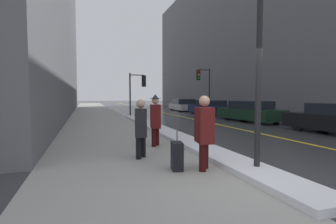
# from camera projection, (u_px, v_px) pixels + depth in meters

# --- Properties ---
(ground_plane) EXTENTS (160.00, 160.00, 0.00)m
(ground_plane) POSITION_uv_depth(u_px,v_px,m) (256.00, 182.00, 4.73)
(ground_plane) COLOR #38383A
(sidewalk_slab) EXTENTS (4.00, 80.00, 0.01)m
(sidewalk_slab) POSITION_uv_depth(u_px,v_px,m) (99.00, 118.00, 18.40)
(sidewalk_slab) COLOR #9E9B93
(sidewalk_slab) RESTS_ON ground
(road_centre_stripe) EXTENTS (0.16, 80.00, 0.00)m
(road_centre_stripe) POSITION_uv_depth(u_px,v_px,m) (179.00, 116.00, 20.21)
(road_centre_stripe) COLOR gold
(road_centre_stripe) RESTS_ON ground
(snow_bank_curb) EXTENTS (0.86, 16.52, 0.14)m
(snow_bank_curb) POSITION_uv_depth(u_px,v_px,m) (163.00, 131.00, 11.26)
(snow_bank_curb) COLOR white
(snow_bank_curb) RESTS_ON ground
(building_facade_left) EXTENTS (6.00, 36.00, 16.75)m
(building_facade_left) POSITION_uv_depth(u_px,v_px,m) (30.00, 11.00, 21.13)
(building_facade_left) COLOR slate
(building_facade_left) RESTS_ON ground
(building_facade_right) EXTENTS (6.00, 36.00, 15.49)m
(building_facade_right) POSITION_uv_depth(u_px,v_px,m) (234.00, 40.00, 29.11)
(building_facade_right) COLOR slate
(building_facade_right) RESTS_ON ground
(lamp_post) EXTENTS (0.28, 0.28, 4.26)m
(lamp_post) POSITION_uv_depth(u_px,v_px,m) (259.00, 44.00, 5.17)
(lamp_post) COLOR black
(lamp_post) RESTS_ON ground
(traffic_light_near) EXTENTS (1.31, 0.32, 3.33)m
(traffic_light_near) POSITION_uv_depth(u_px,v_px,m) (139.00, 85.00, 20.44)
(traffic_light_near) COLOR black
(traffic_light_near) RESTS_ON ground
(traffic_light_far) EXTENTS (1.31, 0.32, 3.99)m
(traffic_light_far) POSITION_uv_depth(u_px,v_px,m) (203.00, 81.00, 23.00)
(traffic_light_far) COLOR black
(traffic_light_far) RESTS_ON ground
(pedestrian_trailing) EXTENTS (0.38, 0.55, 1.57)m
(pedestrian_trailing) POSITION_uv_depth(u_px,v_px,m) (204.00, 129.00, 5.46)
(pedestrian_trailing) COLOR #340C0C
(pedestrian_trailing) RESTS_ON ground
(pedestrian_with_shoulder_bag) EXTENTS (0.35, 0.71, 1.48)m
(pedestrian_with_shoulder_bag) POSITION_uv_depth(u_px,v_px,m) (141.00, 126.00, 6.52)
(pedestrian_with_shoulder_bag) COLOR black
(pedestrian_with_shoulder_bag) RESTS_ON ground
(pedestrian_in_fedora) EXTENTS (0.37, 0.54, 1.62)m
(pedestrian_in_fedora) POSITION_uv_depth(u_px,v_px,m) (155.00, 118.00, 8.09)
(pedestrian_in_fedora) COLOR #340C0C
(pedestrian_in_fedora) RESTS_ON ground
(parked_car_dark_green) EXTENTS (2.14, 4.72, 1.25)m
(parked_car_dark_green) POSITION_uv_depth(u_px,v_px,m) (250.00, 112.00, 16.02)
(parked_car_dark_green) COLOR black
(parked_car_dark_green) RESTS_ON ground
(parked_car_navy) EXTENTS (2.27, 4.47, 1.20)m
(parked_car_navy) POSITION_uv_depth(u_px,v_px,m) (210.00, 108.00, 21.78)
(parked_car_navy) COLOR navy
(parked_car_navy) RESTS_ON ground
(parked_car_silver) EXTENTS (2.21, 5.00, 1.24)m
(parked_car_silver) POSITION_uv_depth(u_px,v_px,m) (183.00, 105.00, 27.53)
(parked_car_silver) COLOR #B2B2B7
(parked_car_silver) RESTS_ON ground
(rolling_suitcase) EXTENTS (0.27, 0.39, 0.95)m
(rolling_suitcase) POSITION_uv_depth(u_px,v_px,m) (177.00, 156.00, 5.47)
(rolling_suitcase) COLOR black
(rolling_suitcase) RESTS_ON ground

